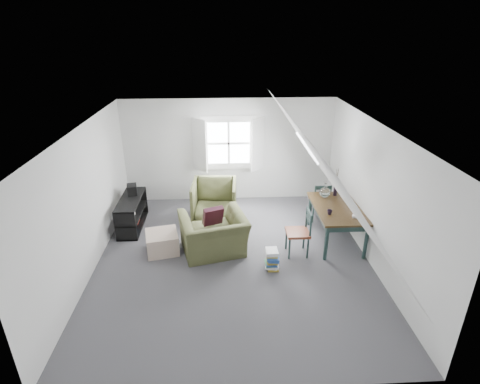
{
  "coord_description": "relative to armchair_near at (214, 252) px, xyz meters",
  "views": [
    {
      "loc": [
        -0.19,
        -5.87,
        3.98
      ],
      "look_at": [
        0.16,
        0.6,
        1.11
      ],
      "focal_mm": 28.0,
      "sensor_mm": 36.0,
      "label": 1
    }
  ],
  "objects": [
    {
      "name": "skylight",
      "position": [
        1.91,
        1.01,
        1.75
      ],
      "size": [
        0.35,
        0.75,
        0.47
      ],
      "primitive_type": "cube",
      "rotation": [
        0.0,
        0.95,
        0.0
      ],
      "color": "white",
      "rests_on": "slope_right"
    },
    {
      "name": "wall_front",
      "position": [
        0.36,
        -3.04,
        1.25
      ],
      "size": [
        5.0,
        0.0,
        5.0
      ],
      "primitive_type": "plane",
      "rotation": [
        -1.57,
        0.0,
        0.0
      ],
      "color": "silver",
      "rests_on": "ground"
    },
    {
      "name": "electronics_box",
      "position": [
        -1.76,
        1.37,
        0.75
      ],
      "size": [
        0.26,
        0.32,
        0.22
      ],
      "primitive_type": "cube",
      "rotation": [
        0.0,
        0.0,
        0.21
      ],
      "color": "black",
      "rests_on": "media_shelf"
    },
    {
      "name": "floor",
      "position": [
        0.36,
        -0.29,
        0.0
      ],
      "size": [
        5.5,
        5.5,
        0.0
      ],
      "primitive_type": "plane",
      "color": "#454449",
      "rests_on": "ground"
    },
    {
      "name": "armchair_near",
      "position": [
        0.0,
        0.0,
        0.0
      ],
      "size": [
        1.4,
        1.29,
        0.77
      ],
      "primitive_type": "imported",
      "rotation": [
        0.0,
        0.0,
        3.39
      ],
      "color": "#454A27",
      "rests_on": "floor"
    },
    {
      "name": "wall_left",
      "position": [
        -2.14,
        -0.29,
        1.25
      ],
      "size": [
        0.0,
        5.5,
        5.5
      ],
      "primitive_type": "plane",
      "rotation": [
        1.57,
        0.0,
        1.57
      ],
      "color": "silver",
      "rests_on": "ground"
    },
    {
      "name": "paper_box",
      "position": [
        2.64,
        -0.15,
        0.77
      ],
      "size": [
        0.14,
        0.11,
        0.04
      ],
      "primitive_type": "cube",
      "rotation": [
        0.0,
        0.0,
        -0.29
      ],
      "color": "white",
      "rests_on": "dining_table"
    },
    {
      "name": "dining_table",
      "position": [
        2.44,
        0.3,
        0.65
      ],
      "size": [
        0.9,
        1.5,
        0.75
      ],
      "rotation": [
        0.0,
        0.0,
        -0.01
      ],
      "color": "#31200E",
      "rests_on": "floor"
    },
    {
      "name": "wall_back",
      "position": [
        0.36,
        2.46,
        1.25
      ],
      "size": [
        5.0,
        0.0,
        5.0
      ],
      "primitive_type": "plane",
      "rotation": [
        1.57,
        0.0,
        0.0
      ],
      "color": "silver",
      "rests_on": "ground"
    },
    {
      "name": "demijohn",
      "position": [
        2.29,
        0.75,
        0.88
      ],
      "size": [
        0.22,
        0.22,
        0.3
      ],
      "rotation": [
        0.0,
        0.0,
        -0.04
      ],
      "color": "silver",
      "rests_on": "dining_table"
    },
    {
      "name": "media_shelf",
      "position": [
        -1.76,
        1.07,
        0.3
      ],
      "size": [
        0.43,
        1.28,
        0.66
      ],
      "rotation": [
        0.0,
        0.0,
        0.04
      ],
      "color": "black",
      "rests_on": "floor"
    },
    {
      "name": "magazine_stack",
      "position": [
        1.05,
        -0.59,
        0.18
      ],
      "size": [
        0.27,
        0.33,
        0.37
      ],
      "rotation": [
        0.0,
        0.0,
        0.32
      ],
      "color": "#B29933",
      "rests_on": "floor"
    },
    {
      "name": "dining_chair_near",
      "position": [
        1.61,
        -0.14,
        0.47
      ],
      "size": [
        0.42,
        0.42,
        0.9
      ],
      "rotation": [
        0.0,
        0.0,
        -1.59
      ],
      "color": "maroon",
      "rests_on": "floor"
    },
    {
      "name": "dining_chair_far",
      "position": [
        2.34,
        1.21,
        0.46
      ],
      "size": [
        0.42,
        0.42,
        0.89
      ],
      "rotation": [
        0.0,
        0.0,
        3.43
      ],
      "color": "maroon",
      "rests_on": "floor"
    },
    {
      "name": "ceiling",
      "position": [
        0.36,
        -0.29,
        2.5
      ],
      "size": [
        5.5,
        5.5,
        0.0
      ],
      "primitive_type": "plane",
      "rotation": [
        3.14,
        0.0,
        0.0
      ],
      "color": "white",
      "rests_on": "wall_back"
    },
    {
      "name": "wall_right",
      "position": [
        2.86,
        -0.29,
        1.25
      ],
      "size": [
        0.0,
        5.5,
        5.5
      ],
      "primitive_type": "plane",
      "rotation": [
        1.57,
        0.0,
        -1.57
      ],
      "color": "silver",
      "rests_on": "ground"
    },
    {
      "name": "throw_pillow",
      "position": [
        -0.0,
        0.15,
        0.7
      ],
      "size": [
        0.43,
        0.34,
        0.39
      ],
      "primitive_type": "cube",
      "rotation": [
        0.31,
        0.0,
        0.38
      ],
      "color": "#320D1A",
      "rests_on": "armchair_near"
    },
    {
      "name": "armchair_far",
      "position": [
        0.01,
        1.37,
        0.0
      ],
      "size": [
        1.02,
        1.04,
        0.9
      ],
      "primitive_type": "imported",
      "rotation": [
        0.0,
        0.0,
        -0.06
      ],
      "color": "#454A27",
      "rests_on": "floor"
    },
    {
      "name": "cup",
      "position": [
        2.19,
        0.0,
        0.75
      ],
      "size": [
        0.1,
        0.1,
        0.09
      ],
      "primitive_type": "imported",
      "rotation": [
        0.0,
        0.0,
        0.03
      ],
      "color": "black",
      "rests_on": "dining_table"
    },
    {
      "name": "vase_twigs",
      "position": [
        2.54,
        0.85,
        0.88
      ],
      "size": [
        0.08,
        0.08,
        0.6
      ],
      "rotation": [
        0.0,
        0.0,
        0.29
      ],
      "color": "black",
      "rests_on": "dining_table"
    },
    {
      "name": "slope_left",
      "position": [
        -1.19,
        -0.29,
        1.78
      ],
      "size": [
        3.19,
        5.5,
        4.48
      ],
      "primitive_type": "plane",
      "rotation": [
        0.0,
        2.19,
        0.0
      ],
      "color": "white",
      "rests_on": "wall_left"
    },
    {
      "name": "slope_right",
      "position": [
        1.91,
        -0.29,
        1.78
      ],
      "size": [
        3.19,
        5.5,
        4.48
      ],
      "primitive_type": "plane",
      "rotation": [
        0.0,
        -2.19,
        0.0
      ],
      "color": "white",
      "rests_on": "wall_right"
    },
    {
      "name": "ottoman",
      "position": [
        -0.99,
        0.09,
        0.2
      ],
      "size": [
        0.7,
        0.7,
        0.39
      ],
      "primitive_type": "cube",
      "rotation": [
        0.0,
        0.0,
        0.21
      ],
      "color": "#C1A795",
      "rests_on": "floor"
    },
    {
      "name": "dormer_window",
      "position": [
        0.36,
        2.39,
        1.45
      ],
      "size": [
        1.71,
        0.35,
        1.3
      ],
      "color": "white",
      "rests_on": "wall_back"
    }
  ]
}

